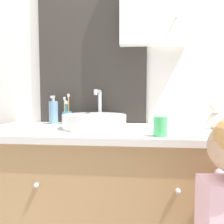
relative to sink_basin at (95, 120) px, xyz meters
name	(u,v)px	position (x,y,z in m)	size (l,w,h in m)	color
wall_back	(116,58)	(0.10, 0.29, 0.41)	(3.20, 0.18, 2.50)	silver
vanity_counter	(111,197)	(0.10, -0.02, -0.45)	(1.45, 0.58, 0.82)	#A37A4C
sink_basin	(95,120)	(0.00, 0.00, 0.00)	(0.37, 0.43, 0.23)	white
toothbrush_holder	(67,116)	(-0.22, 0.18, 0.01)	(0.06, 0.06, 0.20)	#4C93C6
soap_dispenser	(53,112)	(-0.31, 0.16, 0.04)	(0.06, 0.06, 0.19)	#6B93B2
teddy_bear	(215,116)	(0.69, 0.02, 0.03)	(0.08, 0.07, 0.15)	beige
drinking_cup	(160,126)	(0.35, -0.24, 0.00)	(0.06, 0.06, 0.09)	#4CC670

